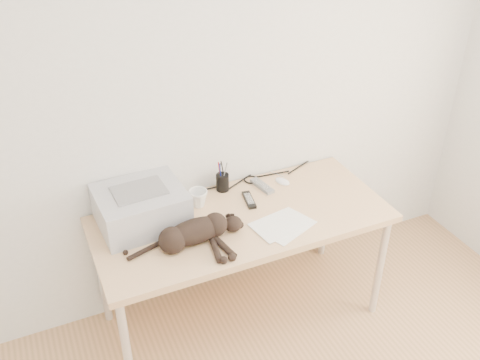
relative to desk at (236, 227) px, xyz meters
name	(u,v)px	position (x,y,z in m)	size (l,w,h in m)	color
wall_back	(215,96)	(0.00, 0.27, 0.69)	(3.50, 3.50, 0.00)	silver
desk	(236,227)	(0.00, 0.00, 0.00)	(1.60, 0.70, 0.74)	tan
printer	(141,207)	(-0.50, 0.08, 0.23)	(0.46, 0.40, 0.21)	#A5A5A9
papers	(283,225)	(0.16, -0.25, 0.14)	(0.35, 0.29, 0.01)	white
cat	(193,234)	(-0.32, -0.19, 0.19)	(0.61, 0.28, 0.14)	black
mug	(198,198)	(-0.18, 0.11, 0.18)	(0.10, 0.10, 0.10)	white
pen_cup	(222,182)	(0.01, 0.20, 0.19)	(0.07, 0.07, 0.19)	black
remote_grey	(262,186)	(0.23, 0.13, 0.14)	(0.05, 0.18, 0.02)	slate
remote_black	(249,200)	(0.10, 0.03, 0.14)	(0.04, 0.16, 0.02)	black
mouse	(282,180)	(0.36, 0.13, 0.15)	(0.06, 0.10, 0.03)	white
cable_tangle	(220,187)	(0.00, 0.22, 0.14)	(1.36, 0.09, 0.01)	black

